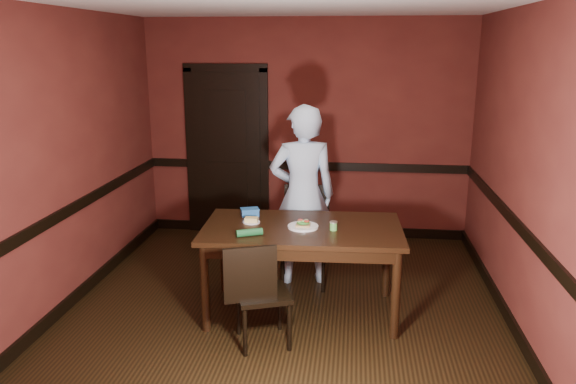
% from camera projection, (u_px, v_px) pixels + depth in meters
% --- Properties ---
extents(floor, '(4.00, 4.50, 0.01)m').
position_uv_depth(floor, '(283.00, 313.00, 5.12)').
color(floor, black).
rests_on(floor, ground).
extents(ceiling, '(4.00, 4.50, 0.01)m').
position_uv_depth(ceiling, '(283.00, 2.00, 4.44)').
color(ceiling, white).
rests_on(ceiling, ground).
extents(wall_back, '(4.00, 0.02, 2.70)m').
position_uv_depth(wall_back, '(306.00, 130.00, 6.94)').
color(wall_back, '#57201A').
rests_on(wall_back, ground).
extents(wall_front, '(4.00, 0.02, 2.70)m').
position_uv_depth(wall_front, '(222.00, 270.00, 2.62)').
color(wall_front, '#57201A').
rests_on(wall_front, ground).
extents(wall_left, '(0.02, 4.50, 2.70)m').
position_uv_depth(wall_left, '(61.00, 163.00, 5.01)').
color(wall_left, '#57201A').
rests_on(wall_left, ground).
extents(wall_right, '(0.02, 4.50, 2.70)m').
position_uv_depth(wall_right, '(527.00, 175.00, 4.55)').
color(wall_right, '#57201A').
rests_on(wall_right, ground).
extents(dado_back, '(4.00, 0.03, 0.10)m').
position_uv_depth(dado_back, '(306.00, 166.00, 7.04)').
color(dado_back, black).
rests_on(dado_back, ground).
extents(dado_left, '(0.03, 4.50, 0.10)m').
position_uv_depth(dado_left, '(68.00, 211.00, 5.12)').
color(dado_left, black).
rests_on(dado_left, ground).
extents(dado_right, '(0.03, 4.50, 0.10)m').
position_uv_depth(dado_right, '(520.00, 227.00, 4.67)').
color(dado_right, black).
rests_on(dado_right, ground).
extents(baseboard_back, '(4.00, 0.03, 0.12)m').
position_uv_depth(baseboard_back, '(305.00, 229.00, 7.25)').
color(baseboard_back, black).
rests_on(baseboard_back, ground).
extents(baseboard_left, '(0.03, 4.50, 0.12)m').
position_uv_depth(baseboard_left, '(77.00, 295.00, 5.34)').
color(baseboard_left, black).
rests_on(baseboard_left, ground).
extents(baseboard_right, '(0.03, 4.50, 0.12)m').
position_uv_depth(baseboard_right, '(509.00, 319.00, 4.88)').
color(baseboard_right, black).
rests_on(baseboard_right, ground).
extents(door, '(1.05, 0.07, 2.20)m').
position_uv_depth(door, '(227.00, 149.00, 7.09)').
color(door, black).
rests_on(door, ground).
extents(dining_table, '(1.79, 1.05, 0.82)m').
position_uv_depth(dining_table, '(302.00, 270.00, 5.05)').
color(dining_table, black).
rests_on(dining_table, floor).
extents(chair_far, '(0.49, 0.49, 0.99)m').
position_uv_depth(chair_far, '(304.00, 237.00, 5.64)').
color(chair_far, black).
rests_on(chair_far, floor).
extents(chair_near, '(0.53, 0.53, 0.89)m').
position_uv_depth(chair_near, '(263.00, 292.00, 4.51)').
color(chair_near, black).
rests_on(chair_near, floor).
extents(person, '(0.74, 0.57, 1.82)m').
position_uv_depth(person, '(303.00, 196.00, 5.61)').
color(person, '#ADCFED').
rests_on(person, floor).
extents(sandwich_plate, '(0.27, 0.27, 0.07)m').
position_uv_depth(sandwich_plate, '(303.00, 225.00, 4.91)').
color(sandwich_plate, silver).
rests_on(sandwich_plate, dining_table).
extents(sauce_jar, '(0.07, 0.07, 0.08)m').
position_uv_depth(sauce_jar, '(333.00, 226.00, 4.83)').
color(sauce_jar, '#519942').
rests_on(sauce_jar, dining_table).
extents(cheese_saucer, '(0.15, 0.15, 0.05)m').
position_uv_depth(cheese_saucer, '(251.00, 221.00, 5.05)').
color(cheese_saucer, silver).
rests_on(cheese_saucer, dining_table).
extents(food_tub, '(0.20, 0.17, 0.07)m').
position_uv_depth(food_tub, '(250.00, 212.00, 5.25)').
color(food_tub, '#2966B0').
rests_on(food_tub, dining_table).
extents(wrapped_veg, '(0.23, 0.15, 0.06)m').
position_uv_depth(wrapped_veg, '(249.00, 232.00, 4.69)').
color(wrapped_veg, '#164722').
rests_on(wrapped_veg, dining_table).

